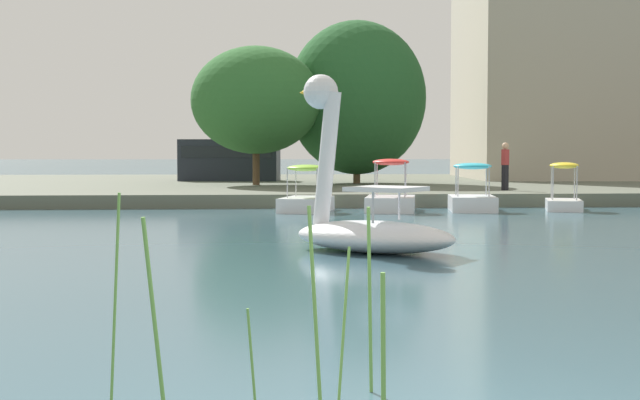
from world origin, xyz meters
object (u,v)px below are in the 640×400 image
(pedal_boat_cyan, at_px, (472,198))
(pedal_boat_yellow, at_px, (564,195))
(pedal_boat_lime, at_px, (306,197))
(person_on_path, at_px, (505,164))
(tree_willow_overhanging, at_px, (357,98))
(pedal_boat_red, at_px, (391,197))
(tree_broadleaf_behind_dock, at_px, (256,100))
(parked_van, at_px, (230,158))
(swan_boat, at_px, (366,216))

(pedal_boat_cyan, xyz_separation_m, pedal_boat_yellow, (2.92, 0.08, 0.06))
(pedal_boat_lime, distance_m, person_on_path, 8.54)
(pedal_boat_cyan, xyz_separation_m, tree_willow_overhanging, (-2.23, 11.93, 3.81))
(pedal_boat_red, height_order, tree_broadleaf_behind_dock, tree_broadleaf_behind_dock)
(tree_broadleaf_behind_dock, height_order, parked_van, tree_broadleaf_behind_dock)
(pedal_boat_yellow, distance_m, tree_willow_overhanging, 13.46)
(pedal_boat_lime, distance_m, tree_broadleaf_behind_dock, 10.86)
(swan_boat, height_order, pedal_boat_red, swan_boat)
(person_on_path, bearing_deg, pedal_boat_red, -138.04)
(person_on_path, bearing_deg, tree_broadleaf_behind_dock, 146.20)
(pedal_boat_yellow, height_order, person_on_path, person_on_path)
(pedal_boat_lime, height_order, parked_van, parked_van)
(swan_boat, height_order, parked_van, swan_boat)
(swan_boat, bearing_deg, pedal_boat_cyan, 67.03)
(pedal_boat_lime, bearing_deg, pedal_boat_cyan, -1.23)
(pedal_boat_red, xyz_separation_m, person_on_path, (4.80, 4.32, 0.96))
(pedal_boat_lime, bearing_deg, tree_willow_overhanging, 76.21)
(pedal_boat_yellow, bearing_deg, parked_van, 124.44)
(pedal_boat_cyan, height_order, parked_van, parked_van)
(swan_boat, distance_m, person_on_path, 16.84)
(pedal_boat_yellow, distance_m, person_on_path, 4.37)
(person_on_path, bearing_deg, swan_boat, -114.33)
(pedal_boat_lime, bearing_deg, person_on_path, 29.49)
(swan_boat, bearing_deg, parked_van, 96.87)
(pedal_boat_lime, height_order, pedal_boat_red, pedal_boat_red)
(pedal_boat_lime, relative_size, parked_van, 0.53)
(swan_boat, height_order, pedal_boat_cyan, swan_boat)
(pedal_boat_cyan, distance_m, person_on_path, 4.95)
(pedal_boat_cyan, distance_m, tree_willow_overhanging, 12.72)
(tree_broadleaf_behind_dock, distance_m, tree_willow_overhanging, 4.74)
(pedal_boat_yellow, height_order, tree_willow_overhanging, tree_willow_overhanging)
(pedal_boat_lime, height_order, pedal_boat_cyan, pedal_boat_cyan)
(pedal_boat_red, height_order, tree_willow_overhanging, tree_willow_overhanging)
(pedal_boat_red, bearing_deg, person_on_path, 41.96)
(pedal_boat_cyan, bearing_deg, swan_boat, -112.97)
(pedal_boat_red, distance_m, tree_willow_overhanging, 12.55)
(pedal_boat_cyan, height_order, person_on_path, person_on_path)
(tree_willow_overhanging, bearing_deg, person_on_path, -59.59)
(tree_broadleaf_behind_dock, relative_size, parked_van, 1.39)
(pedal_boat_lime, distance_m, pedal_boat_cyan, 5.14)
(pedal_boat_lime, distance_m, tree_willow_overhanging, 12.75)
(tree_broadleaf_behind_dock, bearing_deg, tree_willow_overhanging, 20.69)
(swan_boat, xyz_separation_m, tree_broadleaf_behind_dock, (-1.99, 21.30, 3.33))
(pedal_boat_lime, xyz_separation_m, tree_willow_overhanging, (2.90, 11.82, 3.77))
(pedal_boat_cyan, bearing_deg, parked_van, 116.49)
(pedal_boat_cyan, bearing_deg, tree_broadleaf_behind_dock, 123.01)
(tree_broadleaf_behind_dock, bearing_deg, pedal_boat_cyan, -56.99)
(pedal_boat_yellow, relative_size, tree_willow_overhanging, 0.30)
(pedal_boat_red, relative_size, tree_willow_overhanging, 0.35)
(pedal_boat_lime, xyz_separation_m, person_on_path, (7.39, 4.18, 0.96))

